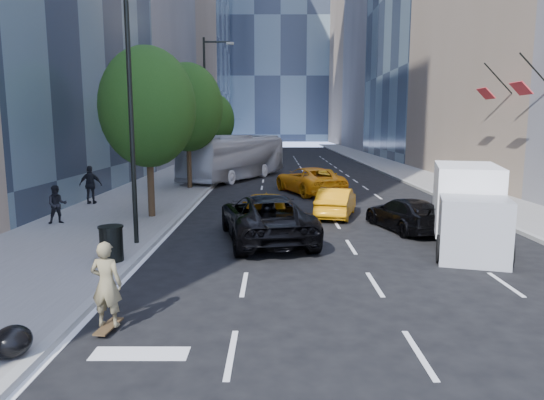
{
  "coord_description": "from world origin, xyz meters",
  "views": [
    {
      "loc": [
        -1.71,
        -12.47,
        4.23
      ],
      "look_at": [
        -1.77,
        4.4,
        1.6
      ],
      "focal_mm": 32.0,
      "sensor_mm": 36.0,
      "label": 1
    }
  ],
  "objects_px": {
    "black_sedan_lincoln": "(266,217)",
    "city_bus": "(236,157)",
    "skateboarder": "(107,290)",
    "trash_can": "(111,244)",
    "black_sedan_mercedes": "(406,214)",
    "box_truck": "(467,206)"
  },
  "relations": [
    {
      "from": "black_sedan_lincoln",
      "to": "city_bus",
      "type": "bearing_deg",
      "value": -93.53
    },
    {
      "from": "city_bus",
      "to": "skateboarder",
      "type": "bearing_deg",
      "value": -67.48
    },
    {
      "from": "skateboarder",
      "to": "trash_can",
      "type": "height_order",
      "value": "skateboarder"
    },
    {
      "from": "black_sedan_lincoln",
      "to": "city_bus",
      "type": "xyz_separation_m",
      "value": [
        -2.65,
        20.19,
        0.86
      ]
    },
    {
      "from": "black_sedan_mercedes",
      "to": "box_truck",
      "type": "bearing_deg",
      "value": 105.72
    },
    {
      "from": "skateboarder",
      "to": "box_truck",
      "type": "bearing_deg",
      "value": -137.88
    },
    {
      "from": "city_bus",
      "to": "black_sedan_lincoln",
      "type": "bearing_deg",
      "value": -59.05
    },
    {
      "from": "skateboarder",
      "to": "black_sedan_lincoln",
      "type": "bearing_deg",
      "value": -104.63
    },
    {
      "from": "black_sedan_mercedes",
      "to": "trash_can",
      "type": "bearing_deg",
      "value": 12.1
    },
    {
      "from": "skateboarder",
      "to": "black_sedan_mercedes",
      "type": "height_order",
      "value": "skateboarder"
    },
    {
      "from": "box_truck",
      "to": "black_sedan_mercedes",
      "type": "bearing_deg",
      "value": 136.05
    },
    {
      "from": "black_sedan_mercedes",
      "to": "box_truck",
      "type": "distance_m",
      "value": 3.0
    },
    {
      "from": "city_bus",
      "to": "trash_can",
      "type": "bearing_deg",
      "value": -71.28
    },
    {
      "from": "skateboarder",
      "to": "trash_can",
      "type": "distance_m",
      "value": 4.95
    },
    {
      "from": "black_sedan_mercedes",
      "to": "city_bus",
      "type": "relative_size",
      "value": 0.36
    },
    {
      "from": "skateboarder",
      "to": "black_sedan_lincoln",
      "type": "height_order",
      "value": "skateboarder"
    },
    {
      "from": "box_truck",
      "to": "trash_can",
      "type": "bearing_deg",
      "value": -151.6
    },
    {
      "from": "city_bus",
      "to": "box_truck",
      "type": "relative_size",
      "value": 2.0
    },
    {
      "from": "black_sedan_lincoln",
      "to": "box_truck",
      "type": "xyz_separation_m",
      "value": [
        7.07,
        -0.75,
        0.56
      ]
    },
    {
      "from": "skateboarder",
      "to": "box_truck",
      "type": "relative_size",
      "value": 0.29
    },
    {
      "from": "city_bus",
      "to": "box_truck",
      "type": "height_order",
      "value": "city_bus"
    },
    {
      "from": "black_sedan_lincoln",
      "to": "black_sedan_mercedes",
      "type": "distance_m",
      "value": 5.9
    }
  ]
}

